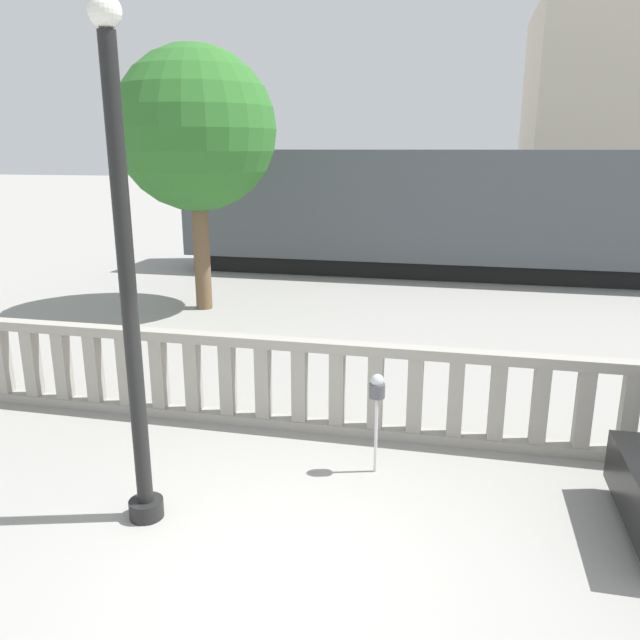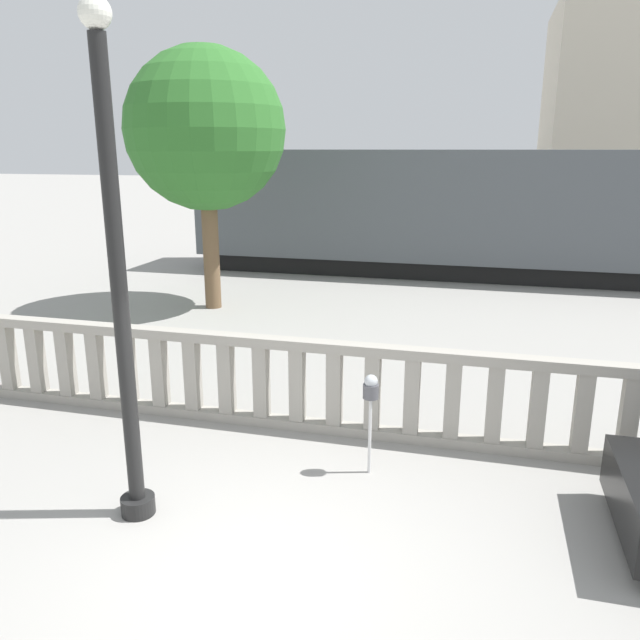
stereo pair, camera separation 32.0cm
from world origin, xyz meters
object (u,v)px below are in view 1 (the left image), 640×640
(parking_meter, at_px, (377,393))
(train_near, at_px, (538,212))
(tree_left, at_px, (196,130))
(lamppost, at_px, (128,288))

(parking_meter, distance_m, train_near, 13.34)
(parking_meter, height_order, train_near, train_near)
(train_near, distance_m, tree_left, 10.42)
(lamppost, bearing_deg, tree_left, 108.92)
(parking_meter, bearing_deg, train_near, 76.40)
(lamppost, relative_size, tree_left, 0.84)
(lamppost, height_order, tree_left, tree_left)
(train_near, relative_size, tree_left, 3.48)
(lamppost, xyz_separation_m, train_near, (5.42, 14.46, -0.53))
(parking_meter, bearing_deg, tree_left, 126.23)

